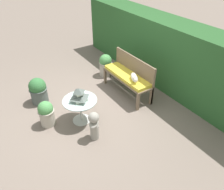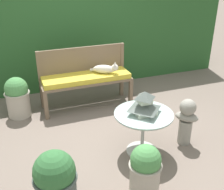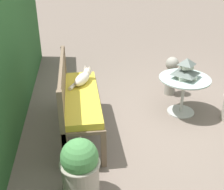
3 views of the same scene
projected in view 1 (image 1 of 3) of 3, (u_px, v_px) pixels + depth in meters
name	position (u px, v px, depth m)	size (l,w,h in m)	color
ground	(89.00, 107.00, 5.34)	(30.00, 30.00, 0.00)	#75665B
foliage_hedge_back	(164.00, 52.00, 5.93)	(6.40, 0.88, 1.72)	#285628
garden_bench	(127.00, 77.00, 5.55)	(1.50, 0.48, 0.57)	brown
bench_backrest	(134.00, 67.00, 5.52)	(1.50, 0.06, 0.98)	brown
cat	(134.00, 78.00, 5.22)	(0.42, 0.34, 0.20)	silver
patio_table	(80.00, 105.00, 4.69)	(0.74, 0.74, 0.57)	#B7B7B2
pagoda_birdhouse	(79.00, 95.00, 4.54)	(0.34, 0.34, 0.30)	#B2BCA8
garden_bust	(94.00, 124.00, 4.30)	(0.34, 0.34, 0.66)	gray
potted_plant_path_edge	(38.00, 90.00, 5.33)	(0.44, 0.44, 0.67)	#4C5651
potted_plant_table_near	(106.00, 65.00, 6.42)	(0.39, 0.39, 0.66)	#ADA393
potted_plant_hedge_corner	(46.00, 113.00, 4.67)	(0.35, 0.35, 0.60)	#ADA393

